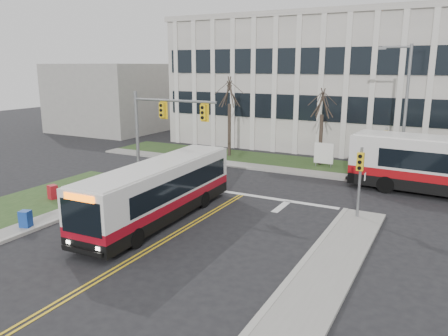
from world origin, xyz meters
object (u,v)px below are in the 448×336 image
newspaper_box_red (53,193)px  bus_main (159,192)px  newspaper_box_blue (26,220)px  streetlight (403,106)px  directory_sign (324,154)px

newspaper_box_red → bus_main: bearing=17.2°
newspaper_box_blue → newspaper_box_red: 4.69m
streetlight → newspaper_box_blue: (-14.83, -18.34, -4.72)m
newspaper_box_blue → newspaper_box_red: (-2.59, 3.90, 0.00)m
directory_sign → streetlight: bearing=-13.2°
streetlight → directory_sign: streetlight is taller
streetlight → newspaper_box_red: (-17.42, -14.44, -4.72)m
bus_main → streetlight: bearing=52.9°
directory_sign → bus_main: (-4.33, -15.44, 0.31)m
directory_sign → newspaper_box_red: directory_sign is taller
newspaper_box_blue → newspaper_box_red: size_ratio=1.00×
directory_sign → newspaper_box_blue: size_ratio=2.11×
streetlight → newspaper_box_blue: streetlight is taller
bus_main → newspaper_box_red: 7.63m
bus_main → newspaper_box_blue: 6.58m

